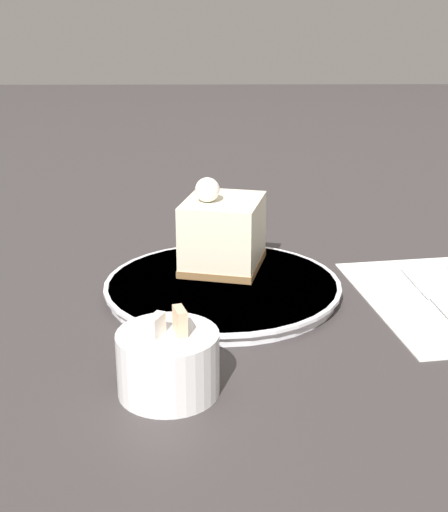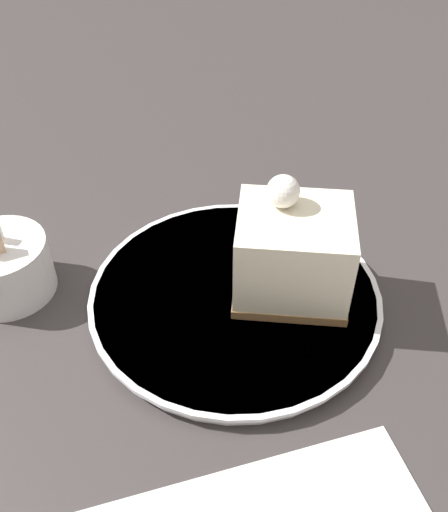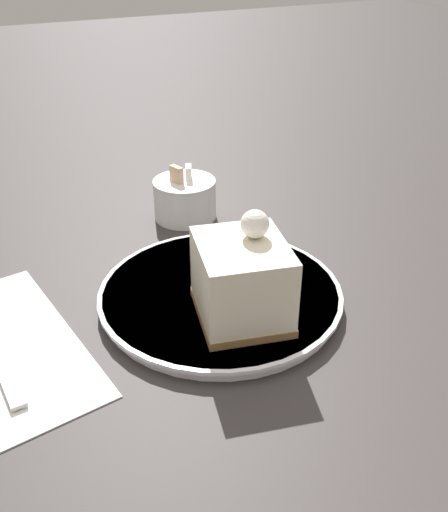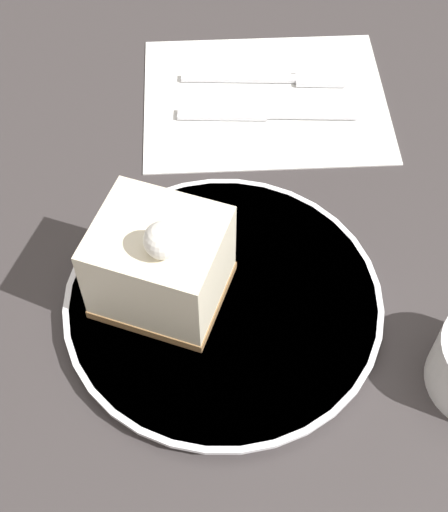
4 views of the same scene
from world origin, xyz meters
The scene contains 4 objects.
ground_plane centered at (0.00, 0.00, 0.00)m, with size 4.00×4.00×0.00m, color #383333.
plate centered at (-0.01, -0.04, 0.01)m, with size 0.26×0.26×0.01m.
cake_slice centered at (-0.01, -0.09, 0.06)m, with size 0.11×0.11×0.11m.
sugar_bowl centered at (0.04, 0.17, 0.03)m, with size 0.08×0.08×0.08m.
Camera 2 is at (-0.36, 0.02, 0.38)m, focal length 40.00 mm.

